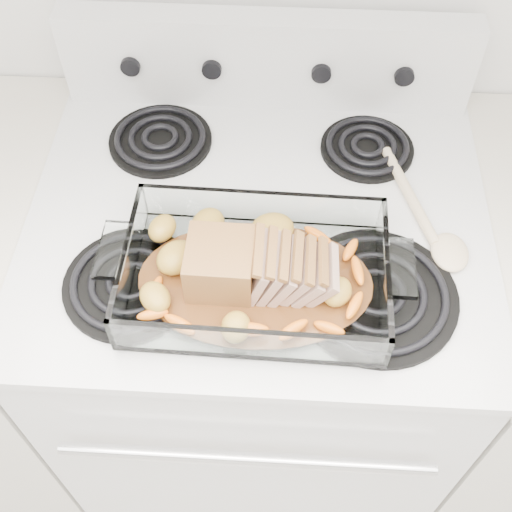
{
  "coord_description": "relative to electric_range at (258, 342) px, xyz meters",
  "views": [
    {
      "loc": [
        0.04,
        0.95,
        1.76
      ],
      "look_at": [
        0.0,
        1.52,
        0.99
      ],
      "focal_mm": 45.0,
      "sensor_mm": 36.0,
      "label": 1
    }
  ],
  "objects": [
    {
      "name": "pork_roast",
      "position": [
        -0.01,
        -0.16,
        0.51
      ],
      "size": [
        0.22,
        0.1,
        0.08
      ],
      "rotation": [
        0.0,
        0.0,
        -0.21
      ],
      "color": "brown",
      "rests_on": "baking_dish"
    },
    {
      "name": "electric_range",
      "position": [
        0.0,
        0.0,
        0.0
      ],
      "size": [
        0.78,
        0.7,
        1.12
      ],
      "color": "silver",
      "rests_on": "ground"
    },
    {
      "name": "baking_dish",
      "position": [
        0.0,
        -0.16,
        0.48
      ],
      "size": [
        0.39,
        0.26,
        0.07
      ],
      "rotation": [
        0.0,
        0.0,
        -0.02
      ],
      "color": "white",
      "rests_on": "electric_range"
    },
    {
      "name": "wooden_spoon",
      "position": [
        0.29,
        -0.02,
        0.46
      ],
      "size": [
        0.13,
        0.27,
        0.02
      ],
      "rotation": [
        0.0,
        0.0,
        0.31
      ],
      "color": "beige",
      "rests_on": "electric_range"
    },
    {
      "name": "roast_vegetables",
      "position": [
        -0.0,
        -0.12,
        0.49
      ],
      "size": [
        0.32,
        0.18,
        0.04
      ],
      "rotation": [
        0.0,
        0.0,
        -0.02
      ],
      "color": "orange",
      "rests_on": "baking_dish"
    }
  ]
}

